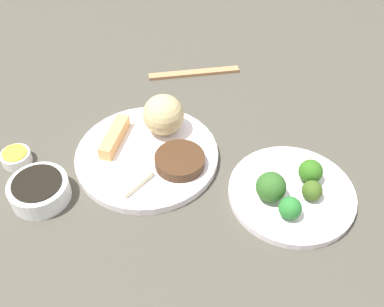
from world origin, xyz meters
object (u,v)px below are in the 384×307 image
at_px(broccoli_plate, 291,193).
at_px(soy_sauce_bowl, 40,191).
at_px(main_plate, 147,155).
at_px(sauce_ramekin_hot_mustard, 16,158).
at_px(chopsticks_pair, 194,73).

bearing_deg(broccoli_plate, soy_sauce_bowl, 13.30).
height_order(broccoli_plate, soy_sauce_bowl, soy_sauce_bowl).
xyz_separation_m(main_plate, soy_sauce_bowl, (0.16, 0.14, 0.01)).
height_order(soy_sauce_bowl, sauce_ramekin_hot_mustard, soy_sauce_bowl).
bearing_deg(chopsticks_pair, sauce_ramekin_hot_mustard, 53.00).
relative_size(soy_sauce_bowl, chopsticks_pair, 0.48).
relative_size(main_plate, sauce_ramekin_hot_mustard, 4.90).
relative_size(soy_sauce_bowl, sauce_ramekin_hot_mustard, 1.87).
height_order(sauce_ramekin_hot_mustard, chopsticks_pair, sauce_ramekin_hot_mustard).
bearing_deg(sauce_ramekin_hot_mustard, broccoli_plate, -176.41).
distance_m(main_plate, soy_sauce_bowl, 0.21).
distance_m(main_plate, sauce_ramekin_hot_mustard, 0.26).
height_order(main_plate, sauce_ramekin_hot_mustard, sauce_ramekin_hot_mustard).
bearing_deg(broccoli_plate, chopsticks_pair, -52.22).
relative_size(main_plate, broccoli_plate, 1.22).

